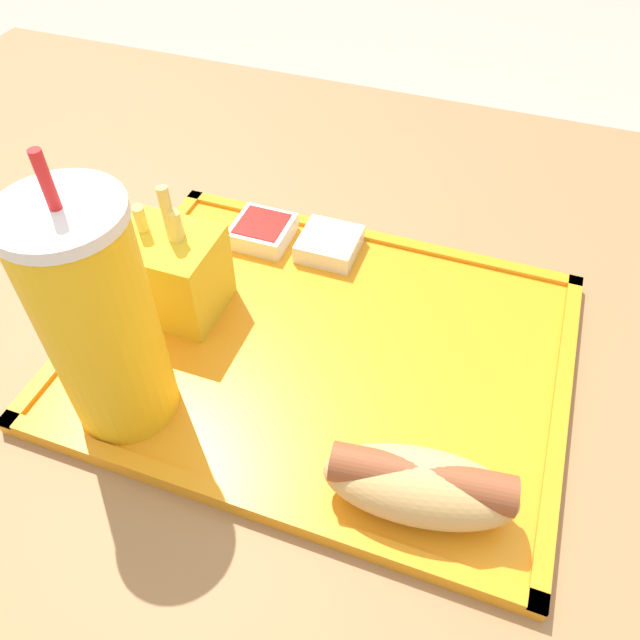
% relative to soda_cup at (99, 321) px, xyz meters
% --- Properties ---
extents(dining_table, '(1.29, 0.94, 0.76)m').
position_rel_soda_cup_xyz_m(dining_table, '(-0.10, -0.08, -0.48)').
color(dining_table, olive).
rests_on(dining_table, ground_plane).
extents(food_tray, '(0.38, 0.30, 0.01)m').
position_rel_soda_cup_xyz_m(food_tray, '(-0.11, -0.10, -0.09)').
color(food_tray, orange).
rests_on(food_tray, dining_table).
extents(soda_cup, '(0.08, 0.08, 0.21)m').
position_rel_soda_cup_xyz_m(soda_cup, '(0.00, 0.00, 0.00)').
color(soda_cup, gold).
rests_on(soda_cup, food_tray).
extents(hot_dog_far, '(0.13, 0.07, 0.05)m').
position_rel_soda_cup_xyz_m(hot_dog_far, '(-0.22, 0.01, -0.06)').
color(hot_dog_far, tan).
rests_on(hot_dog_far, food_tray).
extents(fries_carton, '(0.08, 0.07, 0.12)m').
position_rel_soda_cup_xyz_m(fries_carton, '(0.02, -0.10, -0.05)').
color(fries_carton, gold).
rests_on(fries_carton, food_tray).
extents(sauce_cup_mayo, '(0.05, 0.05, 0.02)m').
position_rel_soda_cup_xyz_m(sauce_cup_mayo, '(-0.08, -0.21, -0.08)').
color(sauce_cup_mayo, silver).
rests_on(sauce_cup_mayo, food_tray).
extents(sauce_cup_ketchup, '(0.05, 0.05, 0.02)m').
position_rel_soda_cup_xyz_m(sauce_cup_ketchup, '(-0.02, -0.21, -0.08)').
color(sauce_cup_ketchup, silver).
rests_on(sauce_cup_ketchup, food_tray).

